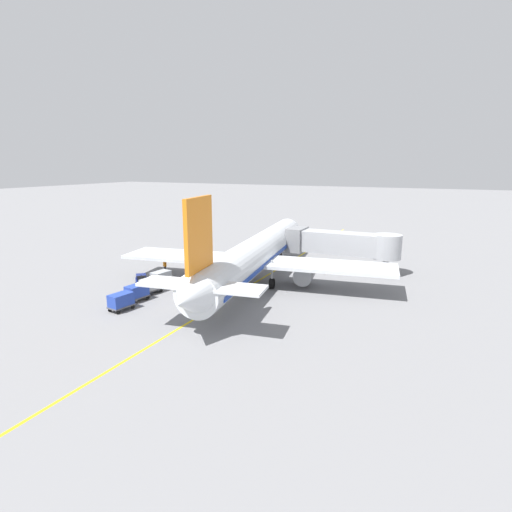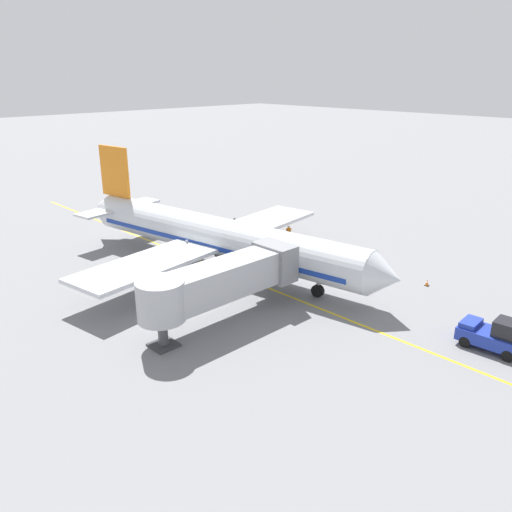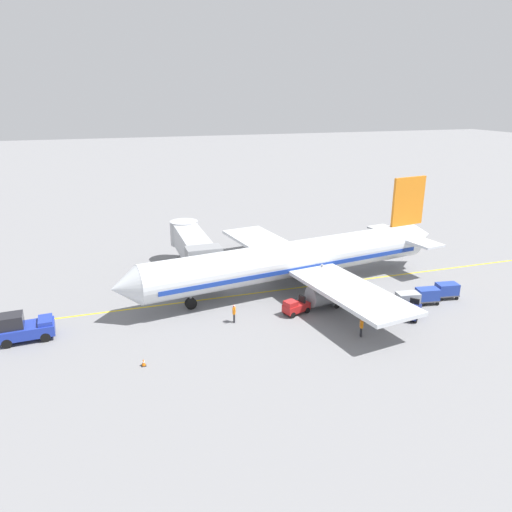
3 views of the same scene
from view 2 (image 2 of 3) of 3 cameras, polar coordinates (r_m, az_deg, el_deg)
name	(u,v)px [view 2 (image 2 of 3)]	position (r m, az deg, el deg)	size (l,w,h in m)	color
ground_plane	(229,272)	(50.03, -2.96, -1.82)	(400.00, 400.00, 0.00)	slate
gate_lead_in_line	(229,272)	(50.03, -2.96, -1.81)	(0.24, 80.00, 0.01)	gold
parked_airliner	(216,237)	(50.27, -4.38, 2.11)	(30.44, 37.29, 10.63)	silver
jet_bridge	(220,281)	(39.04, -3.92, -2.70)	(13.88, 3.50, 4.98)	#A8AAAF
pushback_tractor	(495,335)	(39.74, 24.73, -7.90)	(2.48, 4.54, 2.40)	#1E339E
baggage_tug_lead	(241,226)	(62.54, -1.67, 3.30)	(2.58, 2.65, 1.62)	navy
baggage_tug_trailing	(240,243)	(56.25, -1.80, 1.42)	(1.32, 2.52, 1.62)	slate
baggage_tug_spare	(275,253)	(53.17, 2.13, 0.33)	(1.93, 2.75, 1.62)	#B21E1E
baggage_cart_front	(244,229)	(60.44, -1.27, 2.96)	(1.60, 2.97, 1.58)	#4C4C51
baggage_cart_second_in_train	(224,226)	(61.85, -3.52, 3.31)	(1.60, 2.97, 1.58)	#4C4C51
baggage_cart_third_in_train	(209,222)	(63.47, -5.17, 3.70)	(1.60, 2.97, 1.58)	#4C4C51
baggage_cart_tail_end	(192,219)	(65.21, -7.00, 4.06)	(1.60, 2.97, 1.58)	#4C4C51
ground_crew_wing_walker	(289,232)	(59.43, 3.60, 2.64)	(0.71, 0.35, 1.69)	#232328
ground_crew_loader	(320,265)	(49.41, 7.00, -1.04)	(0.70, 0.37, 1.69)	#232328
safety_cone_nose_left	(427,283)	(49.31, 18.25, -2.79)	(0.36, 0.36, 0.59)	black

